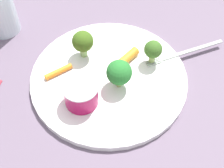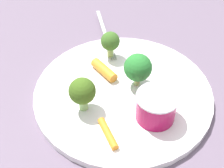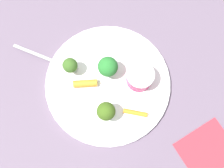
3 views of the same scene
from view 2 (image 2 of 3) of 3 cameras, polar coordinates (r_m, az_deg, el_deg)
name	(u,v)px [view 2 (image 2 of 3)]	position (r m, az deg, el deg)	size (l,w,h in m)	color
ground_plane	(123,96)	(0.50, 1.99, -2.12)	(2.40, 2.40, 0.00)	#635366
plate	(123,93)	(0.50, 2.01, -1.64)	(0.28, 0.28, 0.01)	white
sauce_cup	(156,107)	(0.45, 8.01, -4.12)	(0.06, 0.06, 0.04)	#9C0D43
broccoli_floret_0	(138,68)	(0.48, 4.72, 2.95)	(0.04, 0.04, 0.06)	#94B761
broccoli_floret_1	(110,42)	(0.54, -0.30, 7.64)	(0.03, 0.03, 0.05)	#91AD5B
broccoli_floret_2	(82,92)	(0.45, -5.41, -1.41)	(0.04, 0.04, 0.06)	#8FBD6A
carrot_stick_0	(104,70)	(0.52, -1.45, 2.55)	(0.02, 0.02, 0.05)	orange
carrot_stick_1	(108,133)	(0.43, -0.75, -8.93)	(0.01, 0.01, 0.05)	orange
fork	(105,34)	(0.61, -1.24, 8.99)	(0.10, 0.14, 0.00)	#B3BCB2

